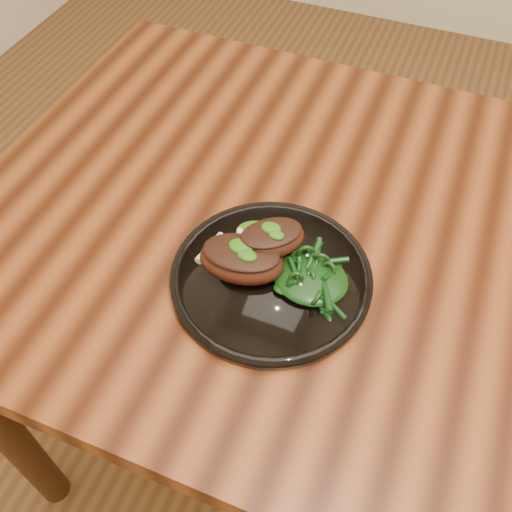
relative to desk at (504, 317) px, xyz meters
The scene contains 6 objects.
desk is the anchor object (origin of this frame).
plate 0.35m from the desk, 158.50° to the right, with size 0.26×0.26×0.02m.
lamb_chop_front 0.39m from the desk, 159.34° to the right, with size 0.12×0.08×0.05m.
lamb_chop_back 0.36m from the desk, 163.38° to the right, with size 0.11×0.10×0.04m.
herb_smear 0.37m from the desk, 169.12° to the right, with size 0.08×0.05×0.00m, color #154B08.
greens_heap 0.31m from the desk, 155.57° to the right, with size 0.10×0.09×0.04m.
Camera 1 is at (-0.16, -0.54, 1.36)m, focal length 40.00 mm.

